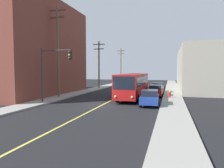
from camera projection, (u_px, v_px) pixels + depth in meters
The scene contains 15 objects.
ground_plane at pixel (102, 105), 22.23m from camera, with size 120.00×120.00×0.00m, color black.
sidewalk_left at pixel (79, 93), 33.78m from camera, with size 2.50×90.00×0.15m, color gray.
sidewalk_right at pixel (173, 96), 29.90m from camera, with size 2.50×90.00×0.15m, color gray.
lane_stripe_center at pixel (129, 91), 36.65m from camera, with size 0.16×60.00×0.01m, color #D8CC4C.
building_left_brick at pixel (31, 49), 31.82m from camera, with size 10.00×19.06×13.80m.
building_right_warehouse at pixel (212, 69), 40.09m from camera, with size 12.00×26.39×7.72m.
city_bus at pixel (133, 84), 27.82m from camera, with size 2.60×12.17×3.20m.
parked_car_blue at pixel (150, 97), 22.11m from camera, with size 1.97×4.46×1.62m.
parked_car_red at pixel (156, 90), 29.72m from camera, with size 1.89×4.43×1.62m.
parked_car_white at pixel (158, 88), 34.50m from camera, with size 1.93×4.45×1.62m.
utility_pole_near at pixel (58, 48), 27.81m from camera, with size 2.40×0.28×11.97m.
utility_pole_mid at pixel (99, 62), 42.07m from camera, with size 2.40×0.28×9.28m.
utility_pole_far at pixel (121, 64), 62.40m from camera, with size 2.40×0.28×9.91m.
traffic_signal_left_corner at pixel (54, 65), 23.03m from camera, with size 3.75×0.48×6.00m.
fire_hydrant at pixel (170, 94), 27.48m from camera, with size 0.44×0.26×0.84m.
Camera 1 is at (6.94, -20.95, 3.69)m, focal length 33.77 mm.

